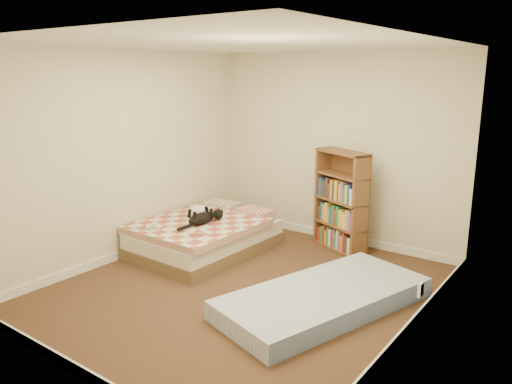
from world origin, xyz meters
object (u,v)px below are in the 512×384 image
Objects in this scene: white_dog at (199,212)px; bed at (207,235)px; floor_mattress at (324,298)px; black_cat at (204,218)px; bookshelf at (341,212)px.

bed is at bearing -18.98° from white_dog.
bed is 0.84× the size of floor_mattress.
floor_mattress is 1.97m from black_cat.
bed is 0.32m from black_cat.
bookshelf is 1.75m from black_cat.
bed is at bearing -177.68° from floor_mattress.
white_dog is (-2.11, 0.53, 0.40)m from floor_mattress.
bed is 1.39× the size of bookshelf.
black_cat reaches higher than floor_mattress.
black_cat is (-1.26, -1.23, -0.00)m from bookshelf.
bookshelf reaches higher than floor_mattress.
white_dog is (-1.47, -1.08, 0.00)m from bookshelf.
black_cat reaches higher than white_dog.
white_dog is at bearing 165.57° from black_cat.
bed is 1.74m from bookshelf.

